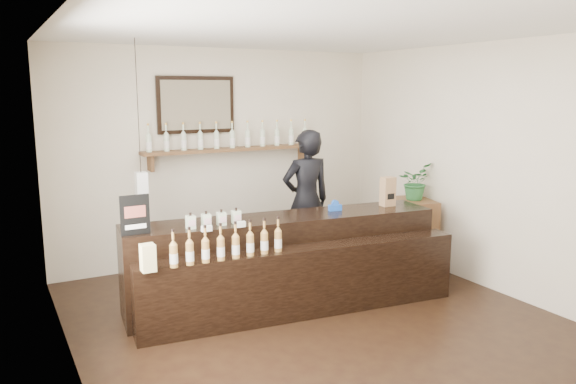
{
  "coord_description": "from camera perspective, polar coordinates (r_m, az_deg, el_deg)",
  "views": [
    {
      "loc": [
        -2.77,
        -4.43,
        2.26
      ],
      "look_at": [
        0.02,
        0.7,
        1.2
      ],
      "focal_mm": 35.0,
      "sensor_mm": 36.0,
      "label": 1
    }
  ],
  "objects": [
    {
      "name": "side_cabinet",
      "position": [
        7.43,
        12.52,
        -4.12
      ],
      "size": [
        0.58,
        0.7,
        0.89
      ],
      "color": "brown",
      "rests_on": "ground"
    },
    {
      "name": "promo_sign",
      "position": [
        5.35,
        -15.28,
        -2.27
      ],
      "size": [
        0.27,
        0.03,
        0.38
      ],
      "color": "black",
      "rests_on": "counter"
    },
    {
      "name": "shopkeeper",
      "position": [
        7.05,
        1.87,
        0.05
      ],
      "size": [
        0.76,
        0.52,
        2.02
      ],
      "primitive_type": "imported",
      "rotation": [
        0.0,
        0.0,
        3.09
      ],
      "color": "black",
      "rests_on": "ground"
    },
    {
      "name": "potted_plant",
      "position": [
        7.3,
        12.73,
        1.04
      ],
      "size": [
        0.54,
        0.53,
        0.47
      ],
      "primitive_type": "imported",
      "rotation": [
        0.0,
        0.0,
        0.53
      ],
      "color": "#2A6933",
      "rests_on": "side_cabinet"
    },
    {
      "name": "counter",
      "position": [
        5.98,
        0.05,
        -7.4
      ],
      "size": [
        3.42,
        1.26,
        1.1
      ],
      "color": "black",
      "rests_on": "ground"
    },
    {
      "name": "back_wall_decor",
      "position": [
        7.31,
        -7.55,
        6.24
      ],
      "size": [
        2.66,
        0.96,
        1.69
      ],
      "color": "brown",
      "rests_on": "ground"
    },
    {
      "name": "tape_dispenser",
      "position": [
        6.25,
        4.8,
        -1.48
      ],
      "size": [
        0.15,
        0.08,
        0.12
      ],
      "color": "#194AAF",
      "rests_on": "counter"
    },
    {
      "name": "paper_bag",
      "position": [
        6.57,
        10.1,
        0.05
      ],
      "size": [
        0.16,
        0.12,
        0.34
      ],
      "color": "#8F6845",
      "rests_on": "counter"
    },
    {
      "name": "room_shell",
      "position": [
        5.25,
        3.44,
        4.16
      ],
      "size": [
        5.0,
        5.0,
        5.0
      ],
      "color": "beige",
      "rests_on": "ground"
    },
    {
      "name": "ground",
      "position": [
        5.69,
        3.25,
        -13.14
      ],
      "size": [
        5.0,
        5.0,
        0.0
      ],
      "primitive_type": "plane",
      "color": "black",
      "rests_on": "ground"
    }
  ]
}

